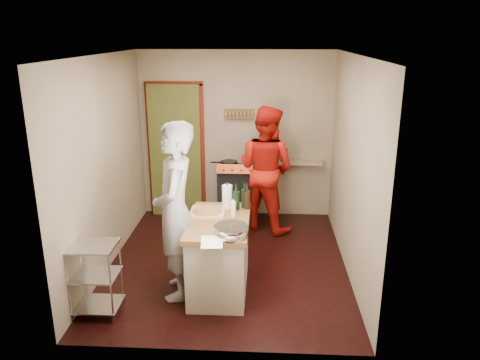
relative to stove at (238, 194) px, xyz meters
name	(u,v)px	position (x,y,z in m)	size (l,w,h in m)	color
floor	(228,263)	(-0.05, -1.42, -0.45)	(3.50, 3.50, 0.00)	black
back_wall	(196,145)	(-0.69, 0.36, 0.68)	(3.00, 0.44, 2.60)	tan
left_wall	(105,164)	(-1.55, -1.42, 0.85)	(0.04, 3.50, 2.60)	tan
right_wall	(352,168)	(1.45, -1.42, 0.85)	(0.04, 3.50, 2.60)	tan
ceiling	(226,54)	(-0.05, -1.42, 2.16)	(3.00, 3.50, 0.02)	white
stove	(238,194)	(0.00, 0.00, 0.00)	(0.60, 0.63, 1.00)	black
wire_shelving	(95,276)	(-1.33, -2.62, -0.01)	(0.48, 0.40, 0.80)	silver
island	(219,253)	(-0.09, -2.06, 0.01)	(0.69, 1.30, 1.17)	#BAAD9E
person_stripe	(175,212)	(-0.55, -2.17, 0.54)	(0.72, 0.47, 1.98)	#A7A6AB
person_red	(266,169)	(0.42, -0.24, 0.48)	(0.90, 0.70, 1.85)	#B4140C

